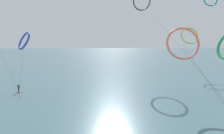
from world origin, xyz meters
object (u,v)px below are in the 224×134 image
(kite_coral, at_px, (183,43))
(kite_cobalt, at_px, (24,41))
(surfer_crimson, at_px, (19,89))
(kite_charcoal, at_px, (142,1))
(kite_teal, at_px, (211,0))
(kite_lime, at_px, (190,36))

(kite_coral, distance_m, kite_cobalt, 28.52)
(surfer_crimson, bearing_deg, kite_cobalt, 115.61)
(kite_charcoal, height_order, kite_teal, kite_charcoal)
(kite_charcoal, height_order, kite_coral, kite_charcoal)
(surfer_crimson, relative_size, kite_cobalt, 0.15)
(surfer_crimson, xyz_separation_m, kite_charcoal, (28.28, 19.72, 20.38))
(surfer_crimson, xyz_separation_m, kite_teal, (46.73, 15.37, 20.18))
(kite_charcoal, bearing_deg, kite_teal, 163.57)
(kite_teal, bearing_deg, surfer_crimson, 78.90)
(kite_cobalt, bearing_deg, kite_lime, 69.55)
(kite_coral, relative_size, kite_lime, 0.49)
(kite_coral, bearing_deg, kite_cobalt, 170.63)
(kite_teal, height_order, kite_lime, kite_teal)
(kite_charcoal, xyz_separation_m, kite_teal, (18.44, -4.35, -0.20))
(kite_charcoal, bearing_deg, surfer_crimson, 31.74)
(kite_teal, relative_size, kite_coral, 2.06)
(kite_charcoal, distance_m, kite_lime, 17.06)
(surfer_crimson, height_order, kite_charcoal, kite_charcoal)
(surfer_crimson, distance_m, kite_charcoal, 40.05)
(kite_cobalt, bearing_deg, surfer_crimson, -90.71)
(kite_lime, bearing_deg, kite_cobalt, -159.29)
(surfer_crimson, xyz_separation_m, kite_cobalt, (1.26, 1.05, 9.03))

